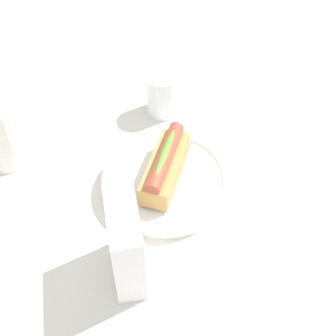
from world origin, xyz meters
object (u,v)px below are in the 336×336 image
Objects in this scene: paper_towel_roll at (2,128)px; napkin_box at (129,244)px; hotdog_front at (168,165)px; serving_bowl at (168,181)px; water_glass at (165,96)px.

paper_towel_roll is 0.35m from napkin_box.
hotdog_front is 1.05× the size of napkin_box.
napkin_box is (-0.26, -0.24, 0.01)m from paper_towel_roll.
hotdog_front reaches higher than serving_bowl.
hotdog_front reaches higher than water_glass.
serving_bowl is 0.18m from napkin_box.
hotdog_front is 1.76× the size of water_glass.
napkin_box is at bearing 170.86° from water_glass.
water_glass is at bearing -69.06° from paper_towel_roll.
serving_bowl is 0.04m from hotdog_front.
hotdog_front is 1.18× the size of paper_towel_roll.
napkin_box is (-0.16, 0.06, 0.01)m from hotdog_front.
serving_bowl is 1.43× the size of hotdog_front.
water_glass is at bearing 0.22° from hotdog_front.
hotdog_front is 0.31m from paper_towel_roll.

